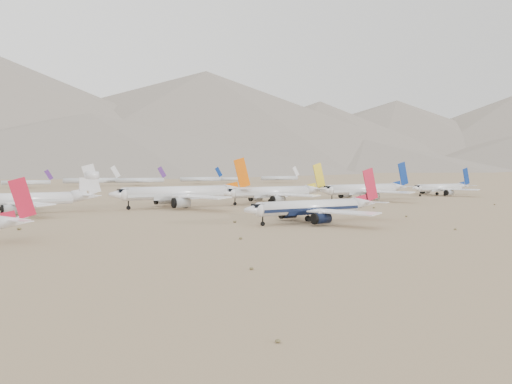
# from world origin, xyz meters

# --- Properties ---
(ground) EXTENTS (7000.00, 7000.00, 0.00)m
(ground) POSITION_xyz_m (0.00, 0.00, 0.00)
(ground) COLOR #8B7150
(ground) RESTS_ON ground
(main_airliner) EXTENTS (44.52, 43.48, 15.71)m
(main_airliner) POSITION_xyz_m (-9.74, 3.82, 4.32)
(main_airliner) COLOR white
(main_airliner) RESTS_ON ground
(row2_navy_widebody) EXTENTS (51.60, 50.46, 18.36)m
(row2_navy_widebody) POSITION_xyz_m (66.28, 66.31, 5.13)
(row2_navy_widebody) COLOR white
(row2_navy_widebody) RESTS_ON ground
(row2_gold_tail) EXTENTS (49.62, 48.53, 17.67)m
(row2_gold_tail) POSITION_xyz_m (17.79, 69.43, 4.94)
(row2_gold_tail) COLOR white
(row2_gold_tail) RESTS_ON ground
(row2_orange_tail) EXTENTS (55.36, 54.15, 19.75)m
(row2_orange_tail) POSITION_xyz_m (-23.40, 71.23, 5.54)
(row2_orange_tail) COLOR white
(row2_orange_tail) RESTS_ON ground
(row2_white_trijet) EXTENTS (48.17, 47.07, 17.07)m
(row2_white_trijet) POSITION_xyz_m (-79.63, 73.98, 4.94)
(row2_white_trijet) COLOR white
(row2_white_trijet) RESTS_ON ground
(row2_blue_far) EXTENTS (42.99, 42.04, 15.28)m
(row2_blue_far) POSITION_xyz_m (128.68, 74.53, 4.26)
(row2_blue_far) COLOR white
(row2_blue_far) RESTS_ON ground
(distant_storage_row) EXTENTS (461.14, 50.55, 14.32)m
(distant_storage_row) POSITION_xyz_m (-34.71, 296.89, 4.34)
(distant_storage_row) COLOR silver
(distant_storage_row) RESTS_ON ground
(mountain_range) EXTENTS (7354.00, 3024.00, 470.00)m
(mountain_range) POSITION_xyz_m (70.18, 1648.01, 190.32)
(mountain_range) COLOR slate
(mountain_range) RESTS_ON ground
(foothills) EXTENTS (4637.50, 1395.00, 155.00)m
(foothills) POSITION_xyz_m (526.68, 1100.00, 67.15)
(foothills) COLOR slate
(foothills) RESTS_ON ground
(desert_scrub) EXTENTS (262.12, 121.67, 0.63)m
(desert_scrub) POSITION_xyz_m (9.90, -28.39, 0.29)
(desert_scrub) COLOR brown
(desert_scrub) RESTS_ON ground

